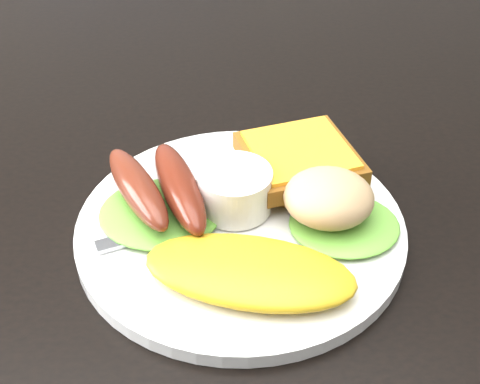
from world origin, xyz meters
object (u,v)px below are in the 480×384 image
at_px(dining_table, 232,215).
at_px(plate, 241,228).
at_px(dining_chair, 124,46).
at_px(person, 13,38).

relative_size(dining_table, plate, 5.01).
height_order(dining_table, dining_chair, dining_table).
distance_m(dining_chair, person, 0.48).
xyz_separation_m(person, plate, (0.29, -0.50, 0.08)).
bearing_deg(dining_table, plate, -83.92).
xyz_separation_m(dining_table, person, (-0.29, 0.45, -0.06)).
relative_size(dining_table, dining_chair, 2.66).
height_order(dining_chair, plate, plate).
bearing_deg(plate, dining_table, 96.08).
bearing_deg(dining_chair, dining_table, -90.01).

